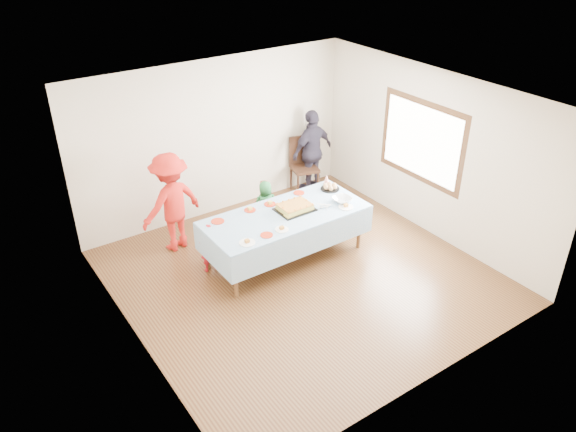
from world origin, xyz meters
The scene contains 22 objects.
ground centered at (0.00, 0.00, 0.00)m, with size 5.00×5.00×0.00m, color #482714.
room_walls centered at (0.05, 0.00, 1.77)m, with size 5.04×5.04×2.72m.
party_table centered at (0.08, 0.54, 0.72)m, with size 2.50×1.10×0.78m.
birthday_cake centered at (0.26, 0.56, 0.83)m, with size 0.56×0.43×0.10m.
rolls_tray centered at (1.13, 0.80, 0.82)m, with size 0.31×0.31×0.09m.
punch_bowl centered at (1.01, 0.35, 0.82)m, with size 0.29×0.29×0.07m, color silver.
party_hat centered at (1.20, 0.99, 0.86)m, with size 0.10×0.10×0.17m, color white.
fork_pile centered at (0.66, 0.37, 0.81)m, with size 0.24×0.18×0.07m, color white, non-canonical shape.
plate_red_far_a centered at (-0.87, 0.91, 0.79)m, with size 0.19×0.19×0.01m, color red.
plate_red_far_b centered at (-0.30, 0.93, 0.79)m, with size 0.18×0.18×0.01m, color red.
plate_red_far_c centered at (0.05, 0.92, 0.79)m, with size 0.19×0.19×0.01m, color red.
plate_red_far_d centered at (0.63, 0.97, 0.79)m, with size 0.18×0.18×0.01m, color red.
plate_red_near centered at (-0.49, 0.18, 0.79)m, with size 0.18×0.18×0.01m, color red.
plate_white_left centered at (-0.81, 0.16, 0.79)m, with size 0.22×0.22×0.01m, color white.
plate_white_mid centered at (-0.23, 0.19, 0.79)m, with size 0.20×0.20×0.01m, color white.
plate_white_right centered at (0.95, 0.19, 0.79)m, with size 0.23×0.23×0.01m, color white.
dining_chair centered at (1.65, 2.27, 0.59)m, with size 0.57×0.57×1.06m.
toddler_left centered at (-1.04, 0.90, 0.40)m, with size 0.29×0.19×0.79m, color red.
toddler_mid centered at (0.32, 1.48, 0.43)m, with size 0.42×0.27×0.85m, color #246E36.
toddler_right centered at (0.42, 1.71, 0.38)m, with size 0.37×0.29×0.76m, color #BA7056.
adult_left centered at (-1.19, 1.80, 0.80)m, with size 1.04×0.60×1.61m, color red.
adult_right centered at (1.81, 2.20, 0.79)m, with size 0.93×0.39×1.58m, color #2D2837.
Camera 1 is at (-4.02, -5.48, 4.89)m, focal length 35.00 mm.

